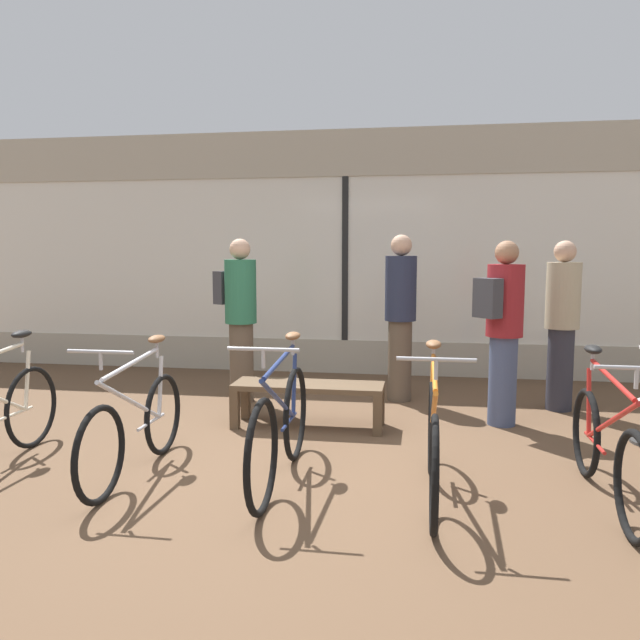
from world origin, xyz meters
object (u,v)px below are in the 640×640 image
(bicycle_right, at_px, (433,441))
(customer_mid_floor, at_px, (503,327))
(bicycle_center, at_px, (281,427))
(bicycle_far_right, at_px, (606,448))
(display_bench, at_px, (308,391))
(customer_by_window, at_px, (400,314))
(customer_near_bench, at_px, (240,314))
(bicycle_left, at_px, (136,425))
(customer_near_rack, at_px, (562,322))

(bicycle_right, bearing_deg, customer_mid_floor, 70.57)
(bicycle_center, xyz_separation_m, bicycle_right, (1.06, -0.12, -0.01))
(bicycle_far_right, bearing_deg, bicycle_right, -174.89)
(bicycle_far_right, xyz_separation_m, customer_mid_floor, (-0.45, 1.79, 0.57))
(bicycle_center, bearing_deg, customer_mid_floor, 45.64)
(display_bench, relative_size, customer_by_window, 0.77)
(bicycle_center, bearing_deg, customer_by_window, 74.01)
(customer_by_window, xyz_separation_m, customer_near_bench, (-1.72, -0.32, -0.00))
(bicycle_far_right, height_order, customer_near_bench, customer_near_bench)
(bicycle_far_right, bearing_deg, customer_near_bench, 143.94)
(bicycle_center, bearing_deg, bicycle_left, -178.57)
(display_bench, bearing_deg, customer_mid_floor, 11.47)
(customer_near_rack, height_order, customer_near_bench, customer_near_bench)
(bicycle_left, height_order, bicycle_far_right, bicycle_left)
(bicycle_left, distance_m, bicycle_right, 2.15)
(bicycle_left, relative_size, bicycle_far_right, 0.98)
(bicycle_right, bearing_deg, display_bench, 126.32)
(customer_near_rack, height_order, customer_mid_floor, customer_near_rack)
(bicycle_center, distance_m, bicycle_far_right, 2.18)
(display_bench, xyz_separation_m, customer_near_bench, (-0.91, 0.87, 0.62))
(bicycle_right, relative_size, customer_near_bench, 0.96)
(bicycle_right, bearing_deg, customer_by_window, 96.64)
(bicycle_far_right, height_order, display_bench, bicycle_far_right)
(bicycle_far_right, bearing_deg, customer_near_rack, 84.95)
(bicycle_left, relative_size, customer_by_window, 0.92)
(customer_near_rack, distance_m, customer_near_bench, 3.37)
(bicycle_right, height_order, customer_near_rack, customer_near_rack)
(bicycle_left, distance_m, bicycle_far_right, 3.26)
(bicycle_left, relative_size, display_bench, 1.19)
(customer_near_rack, bearing_deg, customer_by_window, 174.82)
(customer_mid_floor, bearing_deg, customer_near_bench, 169.34)
(bicycle_left, xyz_separation_m, customer_near_rack, (3.48, 2.47, 0.55))
(bicycle_left, bearing_deg, bicycle_far_right, 0.11)
(bicycle_center, height_order, customer_mid_floor, customer_mid_floor)
(bicycle_far_right, distance_m, display_bench, 2.65)
(bicycle_left, height_order, bicycle_right, bicycle_right)
(bicycle_left, bearing_deg, display_bench, 54.28)
(display_bench, distance_m, customer_near_bench, 1.40)
(bicycle_center, relative_size, display_bench, 1.27)
(customer_near_rack, xyz_separation_m, customer_mid_floor, (-0.67, -0.68, 0.02))
(customer_near_rack, bearing_deg, bicycle_far_right, -95.05)
(bicycle_center, distance_m, customer_by_window, 2.76)
(bicycle_right, distance_m, customer_near_bench, 3.19)
(bicycle_center, height_order, customer_near_rack, customer_near_rack)
(bicycle_far_right, xyz_separation_m, customer_by_window, (-1.43, 2.62, 0.59))
(customer_near_rack, bearing_deg, customer_near_bench, -177.04)
(bicycle_left, distance_m, bicycle_center, 1.09)
(customer_mid_floor, bearing_deg, customer_near_rack, 45.56)
(bicycle_right, distance_m, display_bench, 1.89)
(bicycle_far_right, xyz_separation_m, customer_near_bench, (-3.15, 2.29, 0.59))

